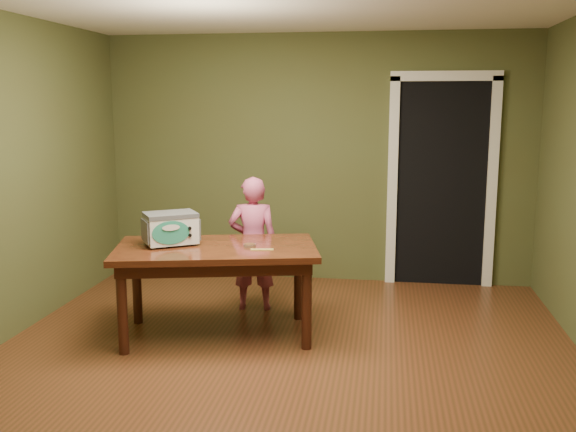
{
  "coord_description": "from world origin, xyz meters",
  "views": [
    {
      "loc": [
        0.73,
        -4.24,
        1.9
      ],
      "look_at": [
        -0.07,
        1.0,
        0.95
      ],
      "focal_mm": 40.0,
      "sensor_mm": 36.0,
      "label": 1
    }
  ],
  "objects": [
    {
      "name": "floor",
      "position": [
        0.0,
        0.0,
        0.0
      ],
      "size": [
        5.0,
        5.0,
        0.0
      ],
      "primitive_type": "plane",
      "color": "brown",
      "rests_on": "ground"
    },
    {
      "name": "room_shell",
      "position": [
        0.0,
        0.0,
        1.71
      ],
      "size": [
        4.52,
        5.02,
        2.61
      ],
      "color": "#46502B",
      "rests_on": "ground"
    },
    {
      "name": "doorway",
      "position": [
        1.3,
        2.78,
        1.06
      ],
      "size": [
        1.1,
        0.66,
        2.25
      ],
      "color": "black",
      "rests_on": "ground"
    },
    {
      "name": "dining_table",
      "position": [
        -0.61,
        0.65,
        0.65
      ],
      "size": [
        1.76,
        1.24,
        0.75
      ],
      "rotation": [
        0.0,
        0.0,
        0.23
      ],
      "color": "#35170C",
      "rests_on": "floor"
    },
    {
      "name": "toy_oven",
      "position": [
        -0.98,
        0.65,
        0.89
      ],
      "size": [
        0.5,
        0.46,
        0.27
      ],
      "rotation": [
        0.0,
        0.0,
        0.57
      ],
      "color": "#4C4F54",
      "rests_on": "dining_table"
    },
    {
      "name": "baking_pan",
      "position": [
        -0.34,
        0.68,
        0.76
      ],
      "size": [
        0.1,
        0.1,
        0.02
      ],
      "color": "silver",
      "rests_on": "dining_table"
    },
    {
      "name": "spatula",
      "position": [
        -0.21,
        0.57,
        0.75
      ],
      "size": [
        0.18,
        0.05,
        0.01
      ],
      "primitive_type": "cube",
      "rotation": [
        0.0,
        0.0,
        0.16
      ],
      "color": "#EEDD67",
      "rests_on": "dining_table"
    },
    {
      "name": "child",
      "position": [
        -0.46,
        1.37,
        0.62
      ],
      "size": [
        0.49,
        0.36,
        1.23
      ],
      "primitive_type": "imported",
      "rotation": [
        0.0,
        0.0,
        3.29
      ],
      "color": "#C04F79",
      "rests_on": "floor"
    }
  ]
}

